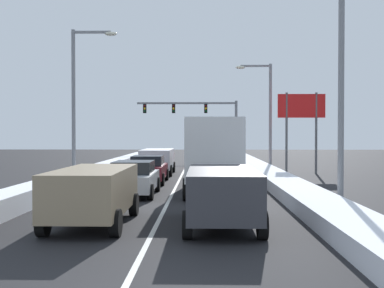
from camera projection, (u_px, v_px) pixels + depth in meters
name	position (u px, v px, depth m)	size (l,w,h in m)	color
ground_plane	(176.00, 187.00, 24.93)	(120.00, 120.00, 0.00)	black
lane_stripe_between_right_lane_and_center_lane	(180.00, 179.00, 29.44)	(0.14, 49.65, 0.01)	silver
snow_bank_right_shoulder	(269.00, 175.00, 29.32)	(1.70, 49.65, 0.55)	white
snow_bank_left_shoulder	(92.00, 173.00, 29.54)	(1.24, 49.65, 0.71)	white
suv_charcoal_right_lane_nearest	(222.00, 192.00, 14.23)	(2.16, 4.90, 1.67)	#38383D
box_truck_right_lane_second	(213.00, 152.00, 22.21)	(2.53, 7.20, 3.36)	black
sedan_green_right_lane_third	(210.00, 165.00, 30.77)	(2.00, 4.50, 1.51)	#1E5633
suv_red_right_lane_fourth	(208.00, 156.00, 37.52)	(2.16, 4.90, 1.67)	maroon
suv_tan_center_lane_nearest	(94.00, 191.00, 14.53)	(2.16, 4.90, 1.67)	#937F60
sedan_silver_center_lane_second	(134.00, 178.00, 21.54)	(2.00, 4.50, 1.51)	#B7BABF
sedan_maroon_center_lane_third	(148.00, 169.00, 27.08)	(2.00, 4.50, 1.51)	maroon
suv_white_center_lane_fourth	(157.00, 159.00, 32.80)	(2.16, 4.90, 1.67)	silver
traffic_light_gantry	(201.00, 115.00, 51.86)	(10.60, 0.47, 6.20)	slate
street_lamp_right_near	(331.00, 76.00, 17.93)	(2.66, 0.36, 8.01)	gray
street_lamp_right_mid	(265.00, 107.00, 35.98)	(2.66, 0.36, 7.82)	gray
street_lamp_left_mid	(79.00, 91.00, 28.63)	(2.66, 0.36, 8.76)	gray
roadside_sign_right	(301.00, 114.00, 33.25)	(3.20, 0.16, 5.50)	#59595B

